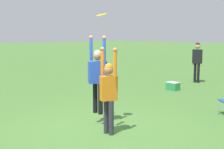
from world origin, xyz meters
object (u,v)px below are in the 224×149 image
person_jumping (98,73)px  person_spectator_near (197,58)px  cooler_box (173,86)px  person_defending (109,89)px  frisbee (102,15)px

person_jumping → person_spectator_near: (-1.87, 7.68, -0.17)m
person_jumping → cooler_box: person_jumping is taller
person_jumping → cooler_box: size_ratio=4.10×
person_defending → person_spectator_near: size_ratio=1.07×
frisbee → person_spectator_near: (-2.06, 7.71, -1.60)m
person_jumping → cooler_box: bearing=39.3°
person_defending → cooler_box: 6.12m
person_defending → cooler_box: (-2.25, 5.62, -0.88)m
person_jumping → frisbee: (0.19, -0.03, 1.43)m
frisbee → cooler_box: 6.13m
person_jumping → frisbee: size_ratio=7.43×
person_defending → person_spectator_near: 8.45m
frisbee → cooler_box: (-1.66, 5.31, -2.57)m
person_spectator_near → frisbee: bearing=-91.1°
person_jumping → cooler_box: (-1.47, 5.28, -1.14)m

